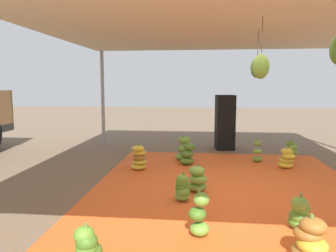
% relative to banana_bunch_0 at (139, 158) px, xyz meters
% --- Properties ---
extents(ground_plane, '(40.00, 40.00, 0.00)m').
position_rel_banana_bunch_0_xyz_m(ground_plane, '(-1.11, 1.28, -0.24)').
color(ground_plane, brown).
extents(tarp_orange, '(5.67, 4.53, 0.01)m').
position_rel_banana_bunch_0_xyz_m(tarp_orange, '(-1.11, -1.72, -0.24)').
color(tarp_orange, '#E05B23').
rests_on(tarp_orange, ground).
extents(tent_canopy, '(8.00, 7.00, 2.78)m').
position_rel_banana_bunch_0_xyz_m(tent_canopy, '(-1.12, -1.82, 2.45)').
color(tent_canopy, '#9EA0A5').
rests_on(tent_canopy, ground).
extents(banana_bunch_0, '(0.41, 0.41, 0.56)m').
position_rel_banana_bunch_0_xyz_m(banana_bunch_0, '(0.00, 0.00, 0.00)').
color(banana_bunch_0, gold).
rests_on(banana_bunch_0, tarp_orange).
extents(banana_bunch_1, '(0.34, 0.34, 0.44)m').
position_rel_banana_bunch_0_xyz_m(banana_bunch_1, '(-2.50, -2.45, -0.05)').
color(banana_bunch_1, '#518428').
rests_on(banana_bunch_1, tarp_orange).
extents(banana_bunch_2, '(0.32, 0.32, 0.57)m').
position_rel_banana_bunch_0_xyz_m(banana_bunch_2, '(-2.83, -1.25, 0.01)').
color(banana_bunch_2, '#6B9E38').
rests_on(banana_bunch_2, tarp_orange).
extents(banana_bunch_3, '(0.33, 0.32, 0.44)m').
position_rel_banana_bunch_0_xyz_m(banana_bunch_3, '(-3.56, -0.20, -0.04)').
color(banana_bunch_3, '#60932D').
rests_on(banana_bunch_3, tarp_orange).
extents(banana_bunch_4, '(0.41, 0.44, 0.51)m').
position_rel_banana_bunch_0_xyz_m(banana_bunch_4, '(0.49, -0.98, -0.01)').
color(banana_bunch_4, '#477523').
rests_on(banana_bunch_4, tarp_orange).
extents(banana_bunch_5, '(0.39, 0.39, 0.45)m').
position_rel_banana_bunch_0_xyz_m(banana_bunch_5, '(1.42, -3.41, -0.04)').
color(banana_bunch_5, '#518428').
rests_on(banana_bunch_5, tarp_orange).
extents(banana_bunch_6, '(0.31, 0.31, 0.45)m').
position_rel_banana_bunch_0_xyz_m(banana_bunch_6, '(-1.70, -0.99, -0.05)').
color(banana_bunch_6, '#6B9E38').
rests_on(banana_bunch_6, tarp_orange).
extents(banana_bunch_8, '(0.44, 0.44, 0.47)m').
position_rel_banana_bunch_0_xyz_m(banana_bunch_8, '(0.45, -3.06, -0.04)').
color(banana_bunch_8, gold).
rests_on(banana_bunch_8, tarp_orange).
extents(banana_bunch_9, '(0.43, 0.45, 0.59)m').
position_rel_banana_bunch_0_xyz_m(banana_bunch_9, '(0.89, -0.87, 0.02)').
color(banana_bunch_9, '#6B9E38').
rests_on(banana_bunch_9, tarp_orange).
extents(banana_bunch_10, '(0.46, 0.44, 0.48)m').
position_rel_banana_bunch_0_xyz_m(banana_bunch_10, '(-3.22, -2.34, -0.03)').
color(banana_bunch_10, '#996628').
rests_on(banana_bunch_10, tarp_orange).
extents(banana_bunch_11, '(0.29, 0.30, 0.55)m').
position_rel_banana_bunch_0_xyz_m(banana_bunch_11, '(0.93, -2.53, -0.01)').
color(banana_bunch_11, '#60932D').
rests_on(banana_bunch_11, tarp_orange).
extents(banana_bunch_12, '(0.43, 0.41, 0.47)m').
position_rel_banana_bunch_0_xyz_m(banana_bunch_12, '(-1.26, -1.21, -0.04)').
color(banana_bunch_12, '#6B9E38').
rests_on(banana_bunch_12, tarp_orange).
extents(speaker_stack, '(0.58, 0.55, 1.47)m').
position_rel_banana_bunch_0_xyz_m(speaker_stack, '(2.39, -1.90, 0.49)').
color(speaker_stack, black).
rests_on(speaker_stack, ground).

